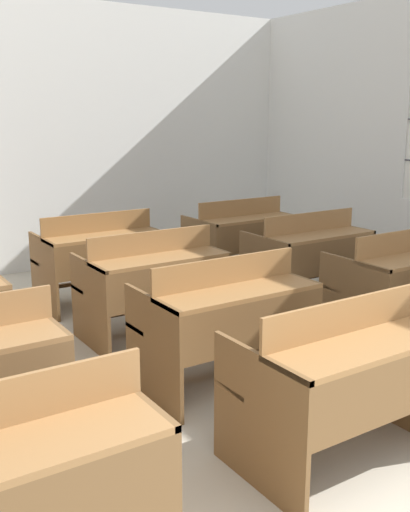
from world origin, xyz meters
The scene contains 9 objects.
wall_back centered at (0.00, 6.22, 1.57)m, with size 7.31×0.06×3.15m.
bench_front_left centered at (-1.61, 1.24, 0.48)m, with size 1.13×0.73×0.91m.
bench_front_center centered at (0.17, 1.25, 0.48)m, with size 1.13×0.73×0.91m.
bench_second_center centered at (0.17, 2.35, 0.48)m, with size 1.13×0.73×0.91m.
bench_second_right centered at (1.96, 2.34, 0.48)m, with size 1.13×0.73×0.91m.
bench_third_center centered at (0.20, 3.44, 0.48)m, with size 1.13×0.73×0.91m.
bench_third_right centered at (1.95, 3.45, 0.48)m, with size 1.13×0.73×0.91m.
bench_back_center centered at (0.19, 4.55, 0.48)m, with size 1.13×0.73×0.91m.
bench_back_right centered at (1.95, 4.58, 0.48)m, with size 1.13×0.73×0.91m.
Camera 1 is at (-2.06, -0.80, 1.82)m, focal length 42.00 mm.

